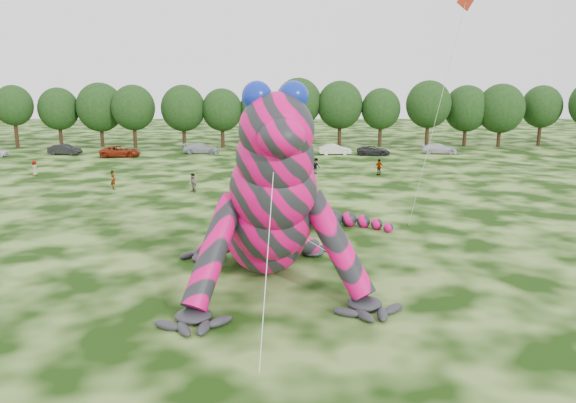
# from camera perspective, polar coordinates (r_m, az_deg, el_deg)

# --- Properties ---
(ground) EXTENTS (240.00, 240.00, 0.00)m
(ground) POSITION_cam_1_polar(r_m,az_deg,el_deg) (31.23, -10.08, -7.16)
(ground) COLOR #16330A
(ground) RESTS_ON ground
(inflatable_gecko) EXTENTS (20.53, 23.20, 10.29)m
(inflatable_gecko) POSITION_cam_1_polar(r_m,az_deg,el_deg) (30.36, -2.66, 2.52)
(inflatable_gecko) COLOR #DF0662
(inflatable_gecko) RESTS_ON ground
(flying_kite) EXTENTS (2.50, 4.90, 15.77)m
(flying_kite) POSITION_cam_1_polar(r_m,az_deg,el_deg) (36.33, 17.20, 17.30)
(flying_kite) COLOR red
(flying_kite) RESTS_ON ground
(tree_3) EXTENTS (5.81, 5.23, 9.44)m
(tree_3) POSITION_cam_1_polar(r_m,az_deg,el_deg) (95.48, -26.02, 7.77)
(tree_3) COLOR black
(tree_3) RESTS_ON ground
(tree_4) EXTENTS (6.22, 5.60, 9.06)m
(tree_4) POSITION_cam_1_polar(r_m,az_deg,el_deg) (94.57, -22.23, 7.95)
(tree_4) COLOR black
(tree_4) RESTS_ON ground
(tree_5) EXTENTS (7.16, 6.44, 9.80)m
(tree_5) POSITION_cam_1_polar(r_m,az_deg,el_deg) (92.08, -18.50, 8.36)
(tree_5) COLOR black
(tree_5) RESTS_ON ground
(tree_6) EXTENTS (6.52, 5.86, 9.49)m
(tree_6) POSITION_cam_1_polar(r_m,az_deg,el_deg) (88.84, -15.39, 8.33)
(tree_6) COLOR black
(tree_6) RESTS_ON ground
(tree_7) EXTENTS (6.68, 6.01, 9.48)m
(tree_7) POSITION_cam_1_polar(r_m,az_deg,el_deg) (87.34, -10.58, 8.49)
(tree_7) COLOR black
(tree_7) RESTS_ON ground
(tree_8) EXTENTS (6.14, 5.53, 8.94)m
(tree_8) POSITION_cam_1_polar(r_m,az_deg,el_deg) (86.71, -6.70, 8.41)
(tree_8) COLOR black
(tree_8) RESTS_ON ground
(tree_9) EXTENTS (5.27, 4.74, 8.68)m
(tree_9) POSITION_cam_1_polar(r_m,az_deg,el_deg) (86.66, -3.16, 8.39)
(tree_9) COLOR black
(tree_9) RESTS_ON ground
(tree_10) EXTENTS (7.09, 6.38, 10.50)m
(tree_10) POSITION_cam_1_polar(r_m,az_deg,el_deg) (87.75, 1.06, 9.05)
(tree_10) COLOR black
(tree_10) RESTS_ON ground
(tree_11) EXTENTS (7.01, 6.31, 10.07)m
(tree_11) POSITION_cam_1_polar(r_m,az_deg,el_deg) (87.78, 5.29, 8.86)
(tree_11) COLOR black
(tree_11) RESTS_ON ground
(tree_12) EXTENTS (5.99, 5.39, 8.97)m
(tree_12) POSITION_cam_1_polar(r_m,az_deg,el_deg) (88.19, 9.38, 8.41)
(tree_12) COLOR black
(tree_12) RESTS_ON ground
(tree_13) EXTENTS (6.83, 6.15, 10.13)m
(tree_13) POSITION_cam_1_polar(r_m,az_deg,el_deg) (89.02, 14.04, 8.62)
(tree_13) COLOR black
(tree_13) RESTS_ON ground
(tree_14) EXTENTS (6.82, 6.14, 9.40)m
(tree_14) POSITION_cam_1_polar(r_m,az_deg,el_deg) (92.33, 17.63, 8.30)
(tree_14) COLOR black
(tree_14) RESTS_ON ground
(tree_15) EXTENTS (7.17, 6.45, 9.63)m
(tree_15) POSITION_cam_1_polar(r_m,az_deg,el_deg) (93.08, 20.78, 8.18)
(tree_15) COLOR black
(tree_15) RESTS_ON ground
(tree_16) EXTENTS (6.26, 5.63, 9.37)m
(tree_16) POSITION_cam_1_polar(r_m,az_deg,el_deg) (97.26, 24.31, 7.96)
(tree_16) COLOR black
(tree_16) RESTS_ON ground
(car_1) EXTENTS (4.67, 2.29, 1.47)m
(car_1) POSITION_cam_1_polar(r_m,az_deg,el_deg) (83.97, -21.73, 4.93)
(car_1) COLOR black
(car_1) RESTS_ON ground
(car_2) EXTENTS (5.50, 2.83, 1.48)m
(car_2) POSITION_cam_1_polar(r_m,az_deg,el_deg) (79.13, -16.67, 4.89)
(car_2) COLOR maroon
(car_2) RESTS_ON ground
(car_3) EXTENTS (5.05, 2.06, 1.47)m
(car_3) POSITION_cam_1_polar(r_m,az_deg,el_deg) (80.29, -8.82, 5.36)
(car_3) COLOR #9FA4A9
(car_3) RESTS_ON ground
(car_4) EXTENTS (4.30, 1.82, 1.45)m
(car_4) POSITION_cam_1_polar(r_m,az_deg,el_deg) (77.34, -1.08, 5.23)
(car_4) COLOR #19264B
(car_4) RESTS_ON ground
(car_5) EXTENTS (4.58, 1.94, 1.47)m
(car_5) POSITION_cam_1_polar(r_m,az_deg,el_deg) (78.44, 4.78, 5.30)
(car_5) COLOR silver
(car_5) RESTS_ON ground
(car_6) EXTENTS (4.83, 2.69, 1.28)m
(car_6) POSITION_cam_1_polar(r_m,az_deg,el_deg) (78.41, 8.68, 5.13)
(car_6) COLOR #242326
(car_6) RESTS_ON ground
(car_7) EXTENTS (5.16, 2.65, 1.43)m
(car_7) POSITION_cam_1_polar(r_m,az_deg,el_deg) (82.02, 15.10, 5.21)
(car_7) COLOR silver
(car_7) RESTS_ON ground
(spectator_1) EXTENTS (1.05, 1.09, 1.77)m
(spectator_1) POSITION_cam_1_polar(r_m,az_deg,el_deg) (52.79, -9.63, 1.88)
(spectator_1) COLOR gray
(spectator_1) RESTS_ON ground
(spectator_3) EXTENTS (1.13, 0.78, 1.78)m
(spectator_3) POSITION_cam_1_polar(r_m,az_deg,el_deg) (62.11, 9.24, 3.46)
(spectator_3) COLOR gray
(spectator_3) RESTS_ON ground
(spectator_4) EXTENTS (0.67, 0.88, 1.62)m
(spectator_4) POSITION_cam_1_polar(r_m,az_deg,el_deg) (67.06, -24.34, 3.11)
(spectator_4) COLOR gray
(spectator_4) RESTS_ON ground
(spectator_5) EXTENTS (1.60, 1.47, 1.78)m
(spectator_5) POSITION_cam_1_polar(r_m,az_deg,el_deg) (49.98, 2.25, 1.47)
(spectator_5) COLOR gray
(spectator_5) RESTS_ON ground
(spectator_2) EXTENTS (1.33, 1.17, 1.79)m
(spectator_2) POSITION_cam_1_polar(r_m,az_deg,el_deg) (62.12, 2.83, 3.62)
(spectator_2) COLOR gray
(spectator_2) RESTS_ON ground
(spectator_0) EXTENTS (0.76, 0.81, 1.85)m
(spectator_0) POSITION_cam_1_polar(r_m,az_deg,el_deg) (55.87, -17.34, 2.11)
(spectator_0) COLOR gray
(spectator_0) RESTS_ON ground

